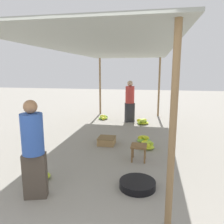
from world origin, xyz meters
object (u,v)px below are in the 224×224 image
(banana_pile_right_0, at_px, (144,140))
(banana_pile_right_2, at_px, (142,122))
(banana_pile_left_1, at_px, (104,117))
(crate_near, at_px, (107,141))
(basin_black, at_px, (137,184))
(stool, at_px, (139,148))
(vendor_foreground, at_px, (33,148))
(banana_pile_right_1, at_px, (147,145))
(shopper_walking_mid, at_px, (130,101))
(banana_pile_left_0, at_px, (40,176))

(banana_pile_right_0, relative_size, banana_pile_right_2, 1.01)
(banana_pile_left_1, distance_m, banana_pile_right_2, 1.67)
(banana_pile_right_2, relative_size, crate_near, 1.13)
(basin_black, height_order, banana_pile_right_2, banana_pile_right_2)
(stool, bearing_deg, banana_pile_right_2, 91.65)
(vendor_foreground, relative_size, banana_pile_right_2, 3.04)
(vendor_foreground, height_order, basin_black, vendor_foreground)
(vendor_foreground, relative_size, banana_pile_right_0, 3.01)
(stool, height_order, crate_near, stool)
(banana_pile_right_1, distance_m, shopper_walking_mid, 3.02)
(banana_pile_right_1, bearing_deg, banana_pile_left_1, 120.80)
(vendor_foreground, height_order, banana_pile_right_2, vendor_foreground)
(stool, bearing_deg, vendor_foreground, -130.84)
(stool, xyz_separation_m, banana_pile_left_0, (-1.71, -1.18, -0.23))
(stool, height_order, banana_pile_right_0, stool)
(banana_pile_right_0, bearing_deg, banana_pile_right_2, 94.09)
(basin_black, bearing_deg, vendor_foreground, -159.87)
(banana_pile_right_1, xyz_separation_m, crate_near, (-1.07, 0.13, 0.01))
(basin_black, height_order, banana_pile_right_0, banana_pile_right_0)
(banana_pile_right_1, bearing_deg, banana_pile_left_0, -133.80)
(vendor_foreground, bearing_deg, banana_pile_left_1, 92.08)
(banana_pile_left_0, height_order, banana_pile_left_1, banana_pile_left_1)
(banana_pile_left_0, relative_size, crate_near, 0.89)
(banana_pile_left_1, xyz_separation_m, shopper_walking_mid, (1.08, -0.25, 0.75))
(stool, relative_size, banana_pile_right_0, 0.69)
(banana_pile_left_0, xyz_separation_m, banana_pile_right_0, (1.77, 2.45, 0.01))
(banana_pile_left_0, distance_m, banana_pile_left_1, 5.03)
(banana_pile_right_0, bearing_deg, stool, -92.29)
(banana_pile_right_1, bearing_deg, basin_black, -92.76)
(banana_pile_left_0, relative_size, banana_pile_left_1, 0.86)
(banana_pile_right_2, bearing_deg, stool, -88.35)
(stool, relative_size, banana_pile_left_0, 0.89)
(shopper_walking_mid, bearing_deg, banana_pile_left_0, -103.12)
(stool, bearing_deg, crate_near, 135.40)
(stool, bearing_deg, shopper_walking_mid, 99.46)
(banana_pile_right_2, distance_m, crate_near, 2.57)
(vendor_foreground, height_order, crate_near, vendor_foreground)
(banana_pile_right_2, bearing_deg, basin_black, -87.99)
(banana_pile_right_2, bearing_deg, vendor_foreground, -105.35)
(stool, distance_m, banana_pile_right_0, 1.29)
(vendor_foreground, xyz_separation_m, crate_near, (0.57, 2.62, -0.70))
(stool, height_order, banana_pile_left_1, stool)
(banana_pile_right_1, distance_m, crate_near, 1.08)
(banana_pile_left_0, distance_m, banana_pile_right_0, 3.02)
(basin_black, bearing_deg, banana_pile_right_1, 87.24)
(banana_pile_right_0, xyz_separation_m, banana_pile_right_2, (-0.15, 2.06, 0.02))
(vendor_foreground, relative_size, crate_near, 3.44)
(banana_pile_left_0, relative_size, banana_pile_right_1, 0.87)
(shopper_walking_mid, bearing_deg, banana_pile_right_1, -75.09)
(stool, relative_size, banana_pile_left_1, 0.76)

